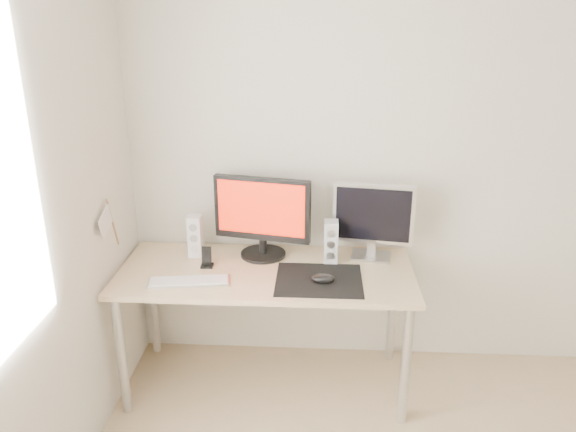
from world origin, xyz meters
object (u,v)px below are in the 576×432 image
object	(u,v)px
mouse	(323,278)
keyboard	(189,281)
desk	(266,283)
speaker_left	(195,236)
phone_dock	(207,261)
second_monitor	(373,218)
speaker_right	(331,242)
main_monitor	(262,214)

from	to	relation	value
mouse	keyboard	bearing A→B (deg)	-176.97
mouse	desk	size ratio (longest dim) A/B	0.08
speaker_left	keyboard	distance (m)	0.37
mouse	phone_dock	xyz separation A→B (m)	(-0.63, 0.16, 0.01)
second_monitor	keyboard	xyz separation A→B (m)	(-0.97, -0.37, -0.23)
mouse	speaker_left	bearing A→B (deg)	156.96
mouse	desk	bearing A→B (deg)	155.95
desk	speaker_right	bearing A→B (deg)	20.19
main_monitor	desk	bearing A→B (deg)	-79.11
second_monitor	speaker_left	bearing A→B (deg)	-178.45
keyboard	second_monitor	bearing A→B (deg)	21.11
speaker_left	speaker_right	size ratio (longest dim) A/B	1.00
speaker_right	keyboard	size ratio (longest dim) A/B	0.56
phone_dock	speaker_left	bearing A→B (deg)	121.43
speaker_right	main_monitor	bearing A→B (deg)	172.04
speaker_left	phone_dock	world-z (taller)	speaker_left
keyboard	phone_dock	world-z (taller)	phone_dock
desk	second_monitor	world-z (taller)	second_monitor
main_monitor	speaker_left	size ratio (longest dim) A/B	2.28
phone_dock	speaker_right	bearing A→B (deg)	9.18
mouse	speaker_right	bearing A→B (deg)	81.01
mouse	speaker_right	size ratio (longest dim) A/B	0.51
speaker_right	desk	bearing A→B (deg)	-159.81
main_monitor	mouse	bearing A→B (deg)	-43.01
speaker_left	phone_dock	distance (m)	0.20
mouse	speaker_left	distance (m)	0.80
main_monitor	speaker_left	world-z (taller)	main_monitor
main_monitor	second_monitor	distance (m)	0.62
second_monitor	speaker_right	xyz separation A→B (m)	(-0.23, -0.07, -0.12)
mouse	speaker_right	xyz separation A→B (m)	(0.04, 0.27, 0.10)
desk	main_monitor	xyz separation A→B (m)	(-0.04, 0.18, 0.33)
main_monitor	second_monitor	bearing A→B (deg)	1.45
mouse	desk	distance (m)	0.35
phone_dock	desk	bearing A→B (deg)	-3.46
speaker_left	keyboard	size ratio (longest dim) A/B	0.56
desk	speaker_left	xyz separation A→B (m)	(-0.42, 0.17, 0.20)
desk	phone_dock	bearing A→B (deg)	176.54
mouse	speaker_left	size ratio (longest dim) A/B	0.51
mouse	main_monitor	bearing A→B (deg)	136.99
mouse	phone_dock	world-z (taller)	phone_dock
keyboard	desk	bearing A→B (deg)	24.45
mouse	main_monitor	distance (m)	0.52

